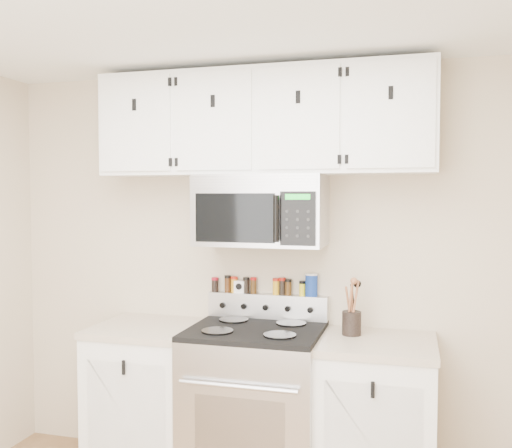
{
  "coord_description": "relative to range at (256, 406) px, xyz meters",
  "views": [
    {
      "loc": [
        0.88,
        -1.72,
        1.72
      ],
      "look_at": [
        -0.0,
        1.45,
        1.55
      ],
      "focal_mm": 40.0,
      "sensor_mm": 36.0,
      "label": 1
    }
  ],
  "objects": [
    {
      "name": "back_wall",
      "position": [
        0.0,
        0.32,
        0.76
      ],
      "size": [
        3.5,
        0.01,
        2.5
      ],
      "primitive_type": "cube",
      "color": "#BDAD8E",
      "rests_on": "floor"
    },
    {
      "name": "range",
      "position": [
        0.0,
        0.0,
        0.0
      ],
      "size": [
        0.76,
        0.65,
        1.1
      ],
      "color": "#B7B7BA",
      "rests_on": "floor"
    },
    {
      "name": "base_cabinet_left",
      "position": [
        -0.69,
        0.02,
        -0.03
      ],
      "size": [
        0.64,
        0.62,
        0.92
      ],
      "color": "white",
      "rests_on": "floor"
    },
    {
      "name": "base_cabinet_right",
      "position": [
        0.69,
        0.02,
        -0.03
      ],
      "size": [
        0.64,
        0.62,
        0.92
      ],
      "color": "white",
      "rests_on": "floor"
    },
    {
      "name": "microwave",
      "position": [
        0.0,
        0.13,
        1.14
      ],
      "size": [
        0.76,
        0.44,
        0.42
      ],
      "color": "#9E9EA3",
      "rests_on": "back_wall"
    },
    {
      "name": "upper_cabinets",
      "position": [
        -0.0,
        0.15,
        1.66
      ],
      "size": [
        2.0,
        0.35,
        0.62
      ],
      "color": "white",
      "rests_on": "back_wall"
    },
    {
      "name": "utensil_crock",
      "position": [
        0.54,
        0.1,
        0.51
      ],
      "size": [
        0.11,
        0.11,
        0.32
      ],
      "color": "black",
      "rests_on": "base_cabinet_right"
    },
    {
      "name": "kitchen_timer",
      "position": [
        -0.18,
        0.28,
        0.65
      ],
      "size": [
        0.07,
        0.06,
        0.08
      ],
      "primitive_type": "cube",
      "rotation": [
        0.0,
        0.0,
        -0.04
      ],
      "color": "white",
      "rests_on": "range"
    },
    {
      "name": "salt_canister",
      "position": [
        0.28,
        0.28,
        0.68
      ],
      "size": [
        0.08,
        0.08,
        0.14
      ],
      "color": "navy",
      "rests_on": "range"
    },
    {
      "name": "spice_jar_0",
      "position": [
        -0.35,
        0.28,
        0.66
      ],
      "size": [
        0.05,
        0.05,
        0.09
      ],
      "color": "black",
      "rests_on": "range"
    },
    {
      "name": "spice_jar_1",
      "position": [
        -0.26,
        0.28,
        0.67
      ],
      "size": [
        0.04,
        0.04,
        0.11
      ],
      "color": "#452610",
      "rests_on": "range"
    },
    {
      "name": "spice_jar_2",
      "position": [
        -0.22,
        0.28,
        0.66
      ],
      "size": [
        0.04,
        0.04,
        0.1
      ],
      "color": "orange",
      "rests_on": "range"
    },
    {
      "name": "spice_jar_3",
      "position": [
        -0.14,
        0.28,
        0.66
      ],
      "size": [
        0.04,
        0.04,
        0.1
      ],
      "color": "black",
      "rests_on": "range"
    },
    {
      "name": "spice_jar_4",
      "position": [
        -0.09,
        0.28,
        0.66
      ],
      "size": [
        0.04,
        0.04,
        0.1
      ],
      "color": "#3D260E",
      "rests_on": "range"
    },
    {
      "name": "spice_jar_5",
      "position": [
        0.05,
        0.28,
        0.66
      ],
      "size": [
        0.04,
        0.04,
        0.1
      ],
      "color": "gold",
      "rests_on": "range"
    },
    {
      "name": "spice_jar_6",
      "position": [
        0.09,
        0.28,
        0.67
      ],
      "size": [
        0.04,
        0.04,
        0.11
      ],
      "color": "black",
      "rests_on": "range"
    },
    {
      "name": "spice_jar_7",
      "position": [
        0.13,
        0.28,
        0.66
      ],
      "size": [
        0.04,
        0.04,
        0.1
      ],
      "color": "#462B10",
      "rests_on": "range"
    },
    {
      "name": "spice_jar_8",
      "position": [
        0.22,
        0.28,
        0.66
      ],
      "size": [
        0.04,
        0.04,
        0.09
      ],
      "color": "yellow",
      "rests_on": "range"
    }
  ]
}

